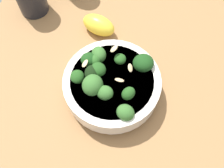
% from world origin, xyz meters
% --- Properties ---
extents(ground_plane, '(0.66, 0.66, 0.04)m').
position_xyz_m(ground_plane, '(0.00, 0.00, -0.02)').
color(ground_plane, '#996D42').
extents(bowl_of_broccoli, '(0.20, 0.20, 0.10)m').
position_xyz_m(bowl_of_broccoli, '(0.02, -0.03, 0.04)').
color(bowl_of_broccoli, silver).
rests_on(bowl_of_broccoli, ground_plane).
extents(lemon_wedge, '(0.09, 0.07, 0.05)m').
position_xyz_m(lemon_wedge, '(-0.05, 0.12, 0.02)').
color(lemon_wedge, yellow).
rests_on(lemon_wedge, ground_plane).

